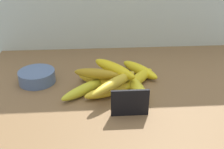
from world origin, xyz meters
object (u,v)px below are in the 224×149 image
at_px(chalkboard_sign, 130,104).
at_px(banana_1, 140,70).
at_px(banana_2, 138,79).
at_px(banana_9, 114,69).
at_px(fruit_bowl, 37,77).
at_px(banana_5, 101,81).
at_px(banana_6, 137,88).
at_px(banana_7, 115,83).
at_px(banana_4, 113,78).
at_px(banana_0, 87,88).
at_px(banana_8, 97,74).
at_px(banana_3, 111,91).

distance_m(chalkboard_sign, banana_1, 0.27).
xyz_separation_m(banana_2, banana_9, (-0.09, 0.00, 0.04)).
distance_m(banana_2, banana_9, 0.10).
relative_size(fruit_bowl, banana_5, 0.70).
height_order(banana_2, banana_9, banana_9).
bearing_deg(fruit_bowl, banana_6, -16.98).
relative_size(banana_1, banana_5, 0.96).
distance_m(banana_1, banana_2, 0.07).
xyz_separation_m(banana_6, banana_9, (-0.07, 0.07, 0.04)).
distance_m(banana_7, banana_9, 0.09).
bearing_deg(banana_1, banana_9, -145.73).
distance_m(banana_5, banana_9, 0.06).
bearing_deg(banana_4, banana_7, -91.88).
bearing_deg(banana_9, banana_0, -149.13).
height_order(banana_0, banana_8, banana_8).
bearing_deg(banana_9, banana_5, -165.93).
distance_m(chalkboard_sign, banana_5, 0.20).
height_order(chalkboard_sign, banana_8, chalkboard_sign).
distance_m(banana_4, banana_9, 0.04).
bearing_deg(banana_9, banana_8, -157.20).
height_order(fruit_bowl, banana_9, banana_9).
bearing_deg(banana_4, banana_8, -150.72).
height_order(banana_0, banana_6, banana_6).
height_order(fruit_bowl, banana_2, fruit_bowl).
bearing_deg(chalkboard_sign, banana_8, 119.24).
height_order(banana_2, banana_3, banana_2).
relative_size(banana_1, banana_7, 0.87).
height_order(banana_5, banana_7, banana_7).
xyz_separation_m(banana_1, banana_3, (-0.12, -0.15, -0.00)).
relative_size(banana_0, banana_7, 1.02).
bearing_deg(fruit_bowl, banana_8, -15.46).
relative_size(banana_4, banana_8, 1.18).
distance_m(banana_3, banana_4, 0.09).
xyz_separation_m(fruit_bowl, banana_4, (0.27, -0.03, -0.00)).
bearing_deg(banana_3, banana_8, 130.21).
height_order(banana_1, banana_6, banana_6).
height_order(banana_1, banana_5, same).
relative_size(banana_1, banana_4, 0.96).
bearing_deg(chalkboard_sign, banana_9, 99.28).
xyz_separation_m(banana_4, banana_9, (0.00, -0.01, 0.04)).
distance_m(banana_1, banana_4, 0.12).
relative_size(banana_1, banana_3, 0.97).
relative_size(banana_2, banana_9, 0.96).
bearing_deg(banana_7, banana_8, 130.82).
bearing_deg(fruit_bowl, banana_0, -26.28).
distance_m(banana_6, banana_9, 0.11).
relative_size(banana_4, banana_7, 0.90).
bearing_deg(banana_3, banana_7, -46.95).
height_order(banana_1, banana_4, banana_4).
height_order(banana_7, banana_9, banana_9).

